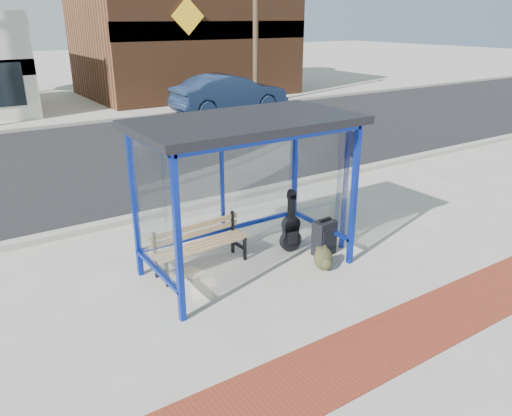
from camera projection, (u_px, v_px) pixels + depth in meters
ground at (247, 268)px, 7.99m from camera, size 120.00×120.00×0.00m
brick_paver_strip at (364, 353)px, 5.97m from camera, size 60.00×1.00×0.01m
curb_near at (172, 210)px, 10.23m from camera, size 60.00×0.25×0.12m
street_asphalt at (97, 158)px, 14.22m from camera, size 60.00×10.00×0.00m
curb_far at (54, 126)px, 18.17m from camera, size 60.00×0.25×0.12m
far_sidewalk at (43, 119)px, 19.67m from camera, size 60.00×4.00×0.01m
bus_shelter at (244, 141)px, 7.31m from camera, size 3.30×1.80×2.42m
storefront_brown at (184, 29)px, 25.37m from camera, size 10.00×7.08×6.40m
utility_pole_east at (256, 9)px, 21.59m from camera, size 1.60×0.24×8.00m
bench at (200, 243)px, 7.88m from camera, size 1.63×0.50×0.76m
guitar_bag at (291, 230)px, 8.47m from camera, size 0.39×0.15×1.04m
suitcase at (324, 238)px, 8.36m from camera, size 0.40×0.28×0.66m
backpack at (324, 259)px, 7.89m from camera, size 0.36×0.33×0.38m
sign_post at (346, 179)px, 8.29m from camera, size 0.13×0.27×2.23m
newspaper_a at (205, 284)px, 7.53m from camera, size 0.40×0.35×0.01m
newspaper_b at (202, 293)px, 7.28m from camera, size 0.40×0.44×0.01m
newspaper_c at (192, 272)px, 7.86m from camera, size 0.43×0.48×0.01m
parked_car at (230, 94)px, 20.61m from camera, size 4.83×1.70×1.59m
fire_hydrant at (267, 93)px, 23.55m from camera, size 0.34×0.23×0.76m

